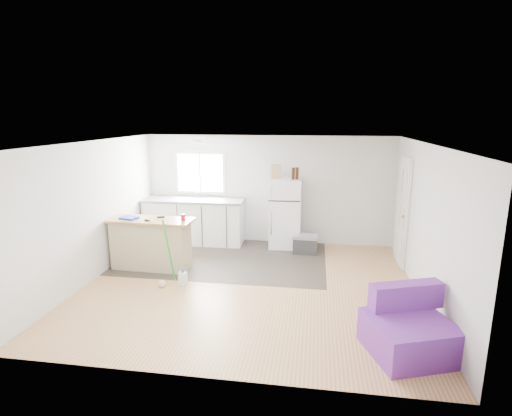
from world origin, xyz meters
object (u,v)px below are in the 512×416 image
(mop, at_px, (164,273))
(red_cup, at_px, (183,217))
(peninsula, at_px, (151,243))
(purple_seat, at_px, (409,330))
(blue_tray, at_px, (129,218))
(bottle_right, at_px, (297,173))
(kitchen_cabinets, at_px, (194,221))
(refrigerator, at_px, (285,213))
(cardboard_box, at_px, (276,172))
(cleaner_jug, at_px, (183,279))
(bottle_left, at_px, (293,174))
(cooler, at_px, (305,244))

(mop, bearing_deg, red_cup, 93.02)
(peninsula, bearing_deg, purple_seat, -25.01)
(blue_tray, distance_m, bottle_right, 3.48)
(kitchen_cabinets, distance_m, refrigerator, 2.06)
(red_cup, bearing_deg, kitchen_cabinets, 101.01)
(cardboard_box, bearing_deg, peninsula, -143.84)
(peninsula, height_order, refrigerator, refrigerator)
(blue_tray, bearing_deg, cleaner_jug, -28.41)
(cleaner_jug, height_order, blue_tray, blue_tray)
(mop, height_order, bottle_right, bottle_right)
(cardboard_box, bearing_deg, blue_tray, -147.53)
(cardboard_box, height_order, bottle_right, cardboard_box)
(refrigerator, distance_m, purple_seat, 4.23)
(blue_tray, bearing_deg, peninsula, 5.68)
(kitchen_cabinets, height_order, bottle_left, bottle_left)
(kitchen_cabinets, relative_size, mop, 1.91)
(mop, relative_size, cardboard_box, 3.96)
(kitchen_cabinets, distance_m, cooler, 2.55)
(cleaner_jug, relative_size, blue_tray, 0.96)
(kitchen_cabinets, xyz_separation_m, bottle_left, (2.21, -0.07, 1.12))
(red_cup, bearing_deg, cardboard_box, 46.17)
(peninsula, xyz_separation_m, purple_seat, (4.19, -2.14, -0.20))
(red_cup, bearing_deg, bottle_right, 39.48)
(bottle_right, bearing_deg, kitchen_cabinets, 179.62)
(bottle_left, bearing_deg, cooler, -42.62)
(cooler, relative_size, bottle_left, 2.09)
(refrigerator, bearing_deg, cardboard_box, -165.96)
(peninsula, relative_size, refrigerator, 1.04)
(mop, distance_m, red_cup, 1.10)
(blue_tray, bearing_deg, cardboard_box, 32.47)
(cardboard_box, xyz_separation_m, bottle_right, (0.44, 0.03, -0.02))
(refrigerator, xyz_separation_m, mop, (-1.83, -2.42, -0.52))
(refrigerator, bearing_deg, red_cup, -138.78)
(mop, xyz_separation_m, bottle_left, (1.99, 2.33, 1.40))
(peninsula, distance_m, mop, 0.98)
(kitchen_cabinets, relative_size, bottle_right, 9.08)
(refrigerator, xyz_separation_m, blue_tray, (-2.75, -1.69, 0.22))
(purple_seat, relative_size, mop, 0.99)
(bottle_left, bearing_deg, refrigerator, 150.46)
(purple_seat, bearing_deg, cleaner_jug, 136.78)
(refrigerator, bearing_deg, cleaner_jug, -125.61)
(kitchen_cabinets, bearing_deg, red_cup, -80.33)
(purple_seat, xyz_separation_m, red_cup, (-3.54, 2.14, 0.73))
(kitchen_cabinets, xyz_separation_m, bottle_right, (2.28, -0.01, 1.12))
(bottle_left, relative_size, bottle_right, 1.00)
(refrigerator, bearing_deg, purple_seat, -66.90)
(refrigerator, bearing_deg, bottle_left, -32.04)
(cooler, height_order, bottle_right, bottle_right)
(kitchen_cabinets, bearing_deg, blue_tray, -114.37)
(kitchen_cabinets, bearing_deg, cooler, -9.27)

